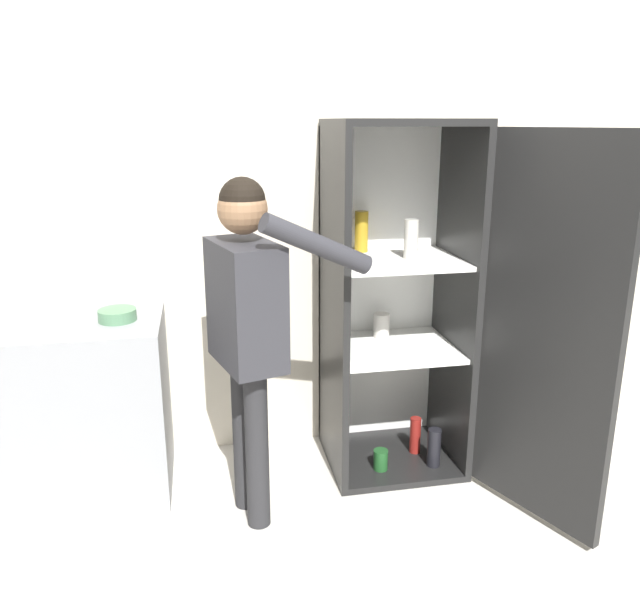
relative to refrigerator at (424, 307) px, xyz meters
The scene contains 6 objects.
ground_plane 1.10m from the refrigerator, 121.60° to the right, with size 12.00×12.00×0.00m, color beige.
wall_back 0.67m from the refrigerator, 125.84° to the left, with size 7.00×0.06×2.55m.
refrigerator is the anchor object (origin of this frame).
person 0.95m from the refrigerator, 164.27° to the right, with size 0.71×0.54×1.60m.
counter 1.74m from the refrigerator, behind, with size 0.72×0.58×0.89m.
bowl 1.51m from the refrigerator, behind, with size 0.18×0.18×0.06m.
Camera 1 is at (-0.77, -2.35, 1.82)m, focal length 35.00 mm.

